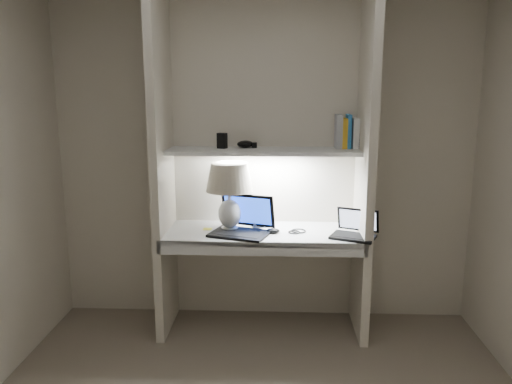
# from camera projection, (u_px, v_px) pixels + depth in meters

# --- Properties ---
(back_wall) EXTENTS (3.20, 0.01, 2.50)m
(back_wall) POSITION_uv_depth(u_px,v_px,m) (264.00, 161.00, 3.85)
(back_wall) COLOR beige
(back_wall) RESTS_ON floor
(alcove_panel_left) EXTENTS (0.06, 0.55, 2.50)m
(alcove_panel_left) POSITION_uv_depth(u_px,v_px,m) (162.00, 166.00, 3.61)
(alcove_panel_left) COLOR beige
(alcove_panel_left) RESTS_ON floor
(alcove_panel_right) EXTENTS (0.06, 0.55, 2.50)m
(alcove_panel_right) POSITION_uv_depth(u_px,v_px,m) (365.00, 167.00, 3.55)
(alcove_panel_right) COLOR beige
(alcove_panel_right) RESTS_ON floor
(desk) EXTENTS (1.40, 0.55, 0.04)m
(desk) POSITION_uv_depth(u_px,v_px,m) (263.00, 234.00, 3.68)
(desk) COLOR white
(desk) RESTS_ON alcove_panel_left
(desk_apron) EXTENTS (1.46, 0.03, 0.10)m
(desk_apron) POSITION_uv_depth(u_px,v_px,m) (262.00, 248.00, 3.43)
(desk_apron) COLOR silver
(desk_apron) RESTS_ON desk
(shelf) EXTENTS (1.40, 0.36, 0.03)m
(shelf) POSITION_uv_depth(u_px,v_px,m) (263.00, 151.00, 3.65)
(shelf) COLOR silver
(shelf) RESTS_ON back_wall
(strip_light) EXTENTS (0.60, 0.04, 0.02)m
(strip_light) POSITION_uv_depth(u_px,v_px,m) (263.00, 154.00, 3.66)
(strip_light) COLOR white
(strip_light) RESTS_ON shelf
(table_lamp) EXTENTS (0.34, 0.34, 0.50)m
(table_lamp) POSITION_uv_depth(u_px,v_px,m) (229.00, 185.00, 3.63)
(table_lamp) COLOR white
(table_lamp) RESTS_ON desk
(laptop_main) EXTENTS (0.49, 0.45, 0.27)m
(laptop_main) POSITION_uv_depth(u_px,v_px,m) (243.00, 225.00, 3.63)
(laptop_main) COLOR black
(laptop_main) RESTS_ON desk
(laptop_netbook) EXTENTS (0.38, 0.36, 0.19)m
(laptop_netbook) POSITION_uv_depth(u_px,v_px,m) (355.00, 231.00, 3.53)
(laptop_netbook) COLOR black
(laptop_netbook) RESTS_ON desk
(speaker) EXTENTS (0.12, 0.09, 0.14)m
(speaker) POSITION_uv_depth(u_px,v_px,m) (259.00, 218.00, 3.77)
(speaker) COLOR silver
(speaker) RESTS_ON desk
(mouse) EXTENTS (0.10, 0.06, 0.04)m
(mouse) POSITION_uv_depth(u_px,v_px,m) (273.00, 231.00, 3.62)
(mouse) COLOR black
(mouse) RESTS_ON desk
(cable_coil) EXTENTS (0.14, 0.14, 0.01)m
(cable_coil) POSITION_uv_depth(u_px,v_px,m) (299.00, 231.00, 3.66)
(cable_coil) COLOR black
(cable_coil) RESTS_ON desk
(sticky_note) EXTENTS (0.07, 0.07, 0.00)m
(sticky_note) POSITION_uv_depth(u_px,v_px,m) (208.00, 229.00, 3.73)
(sticky_note) COLOR yellow
(sticky_note) RESTS_ON desk
(book_row) EXTENTS (0.24, 0.17, 0.25)m
(book_row) POSITION_uv_depth(u_px,v_px,m) (351.00, 132.00, 3.70)
(book_row) COLOR white
(book_row) RESTS_ON shelf
(shelf_box) EXTENTS (0.08, 0.07, 0.11)m
(shelf_box) POSITION_uv_depth(u_px,v_px,m) (222.00, 141.00, 3.69)
(shelf_box) COLOR black
(shelf_box) RESTS_ON shelf
(shelf_gadget) EXTENTS (0.15, 0.13, 0.05)m
(shelf_gadget) POSITION_uv_depth(u_px,v_px,m) (245.00, 144.00, 3.72)
(shelf_gadget) COLOR black
(shelf_gadget) RESTS_ON shelf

